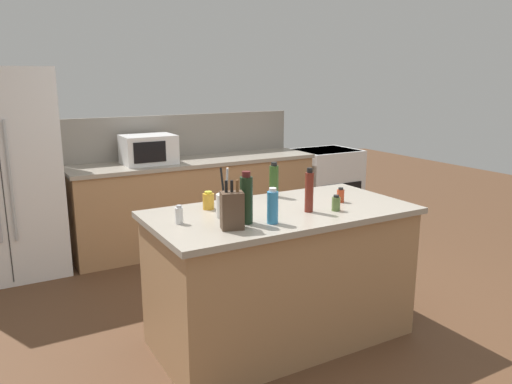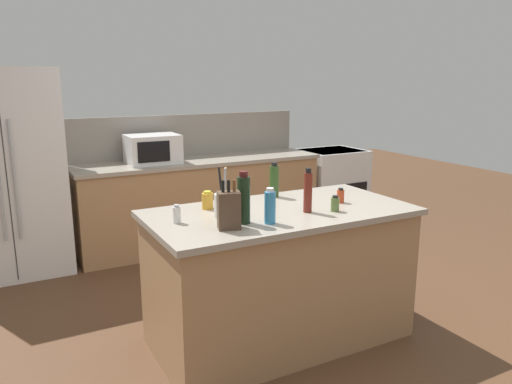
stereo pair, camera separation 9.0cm
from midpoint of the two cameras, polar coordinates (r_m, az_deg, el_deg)
ground_plane at (r=3.70m, az=2.06°, el=-16.20°), size 14.00×14.00×0.00m
back_counter_run at (r=5.50m, az=-7.29°, el=-1.12°), size 2.68×0.66×0.94m
wall_backsplash at (r=5.67m, az=-8.73°, el=6.43°), size 2.64×0.03×0.46m
kitchen_island at (r=3.50m, az=2.12°, el=-9.44°), size 1.78×0.91×0.94m
refrigerator at (r=5.07m, az=-27.70°, el=1.76°), size 1.00×0.75×1.89m
range_oven at (r=6.36m, az=7.53°, el=0.76°), size 0.76×0.65×0.92m
microwave at (r=5.22m, az=-12.67°, el=4.77°), size 0.52×0.39×0.29m
knife_block at (r=2.90m, az=-3.64°, el=-2.07°), size 0.15×0.13×0.29m
utensil_crock at (r=3.15m, az=-4.32°, el=-1.45°), size 0.12×0.12×0.32m
salt_shaker at (r=3.06m, az=-9.61°, el=-2.62°), size 0.05×0.05×0.12m
dish_soap_bottle at (r=3.01m, az=1.05°, el=-1.70°), size 0.07×0.07×0.22m
olive_oil_bottle at (r=3.68m, az=1.36°, el=1.33°), size 0.07×0.07×0.26m
spice_jar_paprika at (r=3.57m, az=8.93°, el=-0.39°), size 0.05×0.05×0.10m
honey_jar at (r=3.36m, az=-6.22°, el=-1.01°), size 0.08×0.08×0.12m
spice_jar_oregano at (r=3.34m, az=8.37°, el=-1.31°), size 0.06×0.06×0.11m
vinegar_bottle at (r=3.27m, az=5.31°, el=0.08°), size 0.06×0.06×0.29m
wine_bottle at (r=3.00m, az=-1.98°, el=-0.82°), size 0.08×0.08×0.32m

